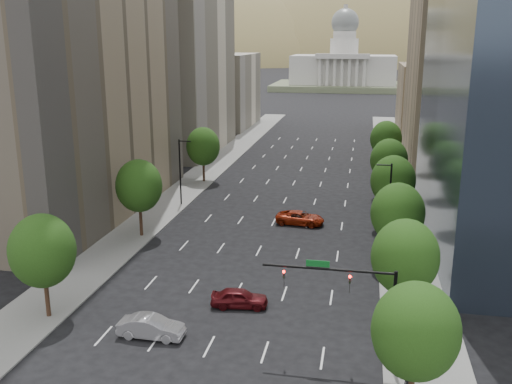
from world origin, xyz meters
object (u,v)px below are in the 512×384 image
Objects in this scene: car_maroon at (239,298)px; car_red_far at (300,218)px; car_silver at (151,327)px; traffic_signal at (357,294)px; capitol at (343,69)px.

car_red_far is at bearing -13.23° from car_maroon.
car_silver reaches higher than car_maroon.
capitol reaches higher than traffic_signal.
car_maroon is (0.81, -212.96, -7.76)m from capitol.
car_red_far is at bearing -89.01° from capitol.
car_maroon is 0.94× the size of car_silver.
car_silver is (-15.17, 0.54, -4.34)m from traffic_signal.
capitol reaches higher than car_silver.
traffic_signal is at bearing -160.57° from car_red_far.
capitol is (-10.53, 219.71, 3.40)m from traffic_signal.
car_red_far is at bearing -14.77° from car_silver.
traffic_signal reaches higher than car_silver.
traffic_signal is 12.60m from car_maroon.
traffic_signal is 1.90× the size of car_maroon.
traffic_signal is 0.15× the size of capitol.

